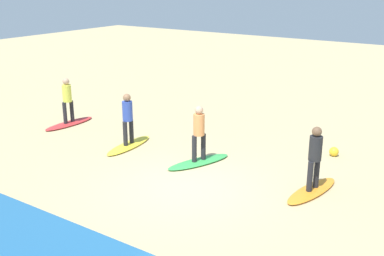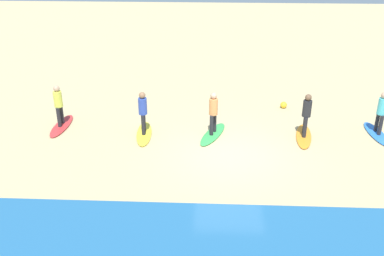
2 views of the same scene
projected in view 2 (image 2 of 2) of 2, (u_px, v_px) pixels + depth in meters
ground_plane at (231, 155)px, 15.41m from camera, size 60.00×60.00×0.00m
surfboard_blue at (377, 134)px, 16.82m from camera, size 0.73×2.14×0.09m
surfer_blue at (382, 110)px, 16.39m from camera, size 0.32×0.46×1.64m
surfboard_orange at (304, 136)px, 16.64m from camera, size 0.89×2.16×0.09m
surfer_orange at (307, 112)px, 16.21m from camera, size 0.32×0.46×1.64m
surfboard_green at (213, 134)px, 16.80m from camera, size 1.27×2.16×0.09m
surfer_green at (213, 110)px, 16.37m from camera, size 0.32×0.44×1.64m
surfboard_yellow at (144, 134)px, 16.84m from camera, size 0.73×2.14×0.09m
surfer_yellow at (143, 110)px, 16.41m from camera, size 0.32×0.46×1.64m
surfboard_red at (62, 126)px, 17.47m from camera, size 0.64×2.12×0.09m
surfer_red at (58, 102)px, 17.04m from camera, size 0.32×0.46×1.64m
beach_ball at (284, 105)px, 19.13m from camera, size 0.29×0.29×0.29m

